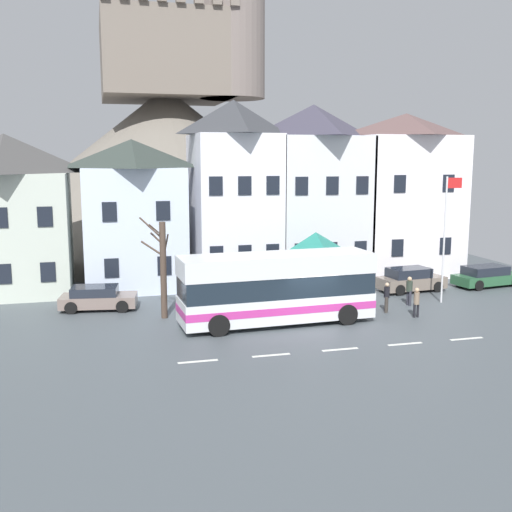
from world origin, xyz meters
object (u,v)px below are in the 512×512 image
(townhouse_03, at_px, (313,192))
(transit_bus, at_px, (277,289))
(pedestrian_01, at_px, (387,297))
(public_bench, at_px, (285,286))
(townhouse_02, at_px, (234,193))
(hilltop_castle, at_px, (168,161))
(townhouse_00, at_px, (8,214))
(flagpole, at_px, (446,230))
(townhouse_01, at_px, (134,214))
(bus_shelter, at_px, (316,246))
(parked_car_02, at_px, (487,276))
(parked_car_00, at_px, (410,280))
(bare_tree_00, at_px, (163,268))
(pedestrian_00, at_px, (409,289))
(pedestrian_02, at_px, (366,289))
(parked_car_01, at_px, (98,298))
(townhouse_04, at_px, (404,195))

(townhouse_03, xyz_separation_m, transit_bus, (-5.71, -10.96, -3.95))
(pedestrian_01, bearing_deg, public_bench, 126.08)
(townhouse_02, relative_size, hilltop_castle, 0.32)
(townhouse_02, xyz_separation_m, hilltop_castle, (-2.00, 18.53, 1.88))
(townhouse_00, bearing_deg, flagpole, -21.13)
(townhouse_03, xyz_separation_m, flagpole, (4.39, -9.14, -1.63))
(townhouse_01, xyz_separation_m, townhouse_02, (6.26, -0.18, 1.22))
(bus_shelter, relative_size, parked_car_02, 0.86)
(parked_car_02, bearing_deg, parked_car_00, 172.75)
(hilltop_castle, xyz_separation_m, parked_car_00, (11.55, -23.99, -6.91))
(transit_bus, bearing_deg, bare_tree_00, 151.71)
(bare_tree_00, bearing_deg, pedestrian_01, -9.04)
(public_bench, distance_m, bare_tree_00, 8.47)
(townhouse_02, xyz_separation_m, pedestrian_00, (7.75, -8.63, -4.82))
(pedestrian_02, relative_size, flagpole, 0.24)
(pedestrian_01, xyz_separation_m, public_bench, (-3.83, 5.26, -0.32))
(parked_car_00, bearing_deg, townhouse_02, 144.44)
(public_bench, bearing_deg, pedestrian_02, -47.87)
(townhouse_02, distance_m, flagpole, 13.15)
(parked_car_01, distance_m, pedestrian_02, 14.29)
(parked_car_01, height_order, pedestrian_02, pedestrian_02)
(hilltop_castle, distance_m, flagpole, 29.75)
(townhouse_01, xyz_separation_m, bus_shelter, (9.34, -6.81, -1.37))
(parked_car_00, bearing_deg, bus_shelter, -175.50)
(pedestrian_01, height_order, flagpole, flagpole)
(townhouse_04, xyz_separation_m, parked_car_01, (-20.26, -5.09, -4.78))
(parked_car_02, xyz_separation_m, pedestrian_02, (-9.39, -2.73, 0.27))
(pedestrian_01, distance_m, bare_tree_00, 11.55)
(bus_shelter, bearing_deg, townhouse_03, 71.70)
(parked_car_01, bearing_deg, flagpole, -1.86)
(transit_bus, bearing_deg, flagpole, 7.44)
(bus_shelter, height_order, public_bench, bus_shelter)
(hilltop_castle, relative_size, bus_shelter, 9.30)
(pedestrian_02, height_order, flagpole, flagpole)
(townhouse_03, distance_m, parked_car_01, 16.06)
(transit_bus, xyz_separation_m, pedestrian_02, (5.68, 2.19, -0.80))
(townhouse_01, xyz_separation_m, pedestrian_01, (12.15, -9.85, -3.71))
(transit_bus, bearing_deg, parked_car_01, 146.17)
(townhouse_00, distance_m, pedestrian_01, 22.19)
(townhouse_01, relative_size, pedestrian_01, 5.79)
(flagpole, bearing_deg, townhouse_04, 77.59)
(townhouse_00, distance_m, hilltop_castle, 21.57)
(townhouse_00, relative_size, hilltop_castle, 0.26)
(townhouse_01, xyz_separation_m, townhouse_03, (11.74, 0.44, 1.15))
(parked_car_00, xyz_separation_m, pedestrian_01, (-3.66, -4.21, 0.10))
(townhouse_00, bearing_deg, townhouse_02, -2.11)
(pedestrian_01, bearing_deg, townhouse_00, 152.27)
(transit_bus, xyz_separation_m, public_bench, (2.29, 5.92, -1.23))
(townhouse_01, distance_m, townhouse_03, 11.81)
(townhouse_02, bearing_deg, townhouse_04, -1.11)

